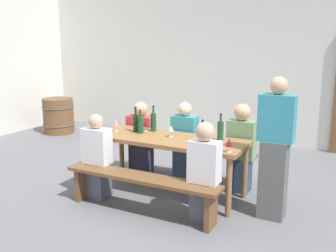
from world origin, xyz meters
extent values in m
plane|color=slate|center=(0.00, 0.00, 0.00)|extent=(24.00, 24.00, 0.00)
cube|color=silver|center=(0.00, 3.15, 1.60)|extent=(14.00, 0.20, 3.20)
cube|color=olive|center=(0.00, 0.00, 0.72)|extent=(2.01, 0.73, 0.05)
cylinder|color=olive|center=(-0.93, -0.31, 0.35)|extent=(0.07, 0.07, 0.70)
cylinder|color=olive|center=(0.93, -0.31, 0.35)|extent=(0.07, 0.07, 0.70)
cylinder|color=olive|center=(-0.93, 0.31, 0.35)|extent=(0.07, 0.07, 0.70)
cylinder|color=olive|center=(0.93, 0.31, 0.35)|extent=(0.07, 0.07, 0.70)
cube|color=brown|center=(0.00, -0.67, 0.43)|extent=(1.91, 0.30, 0.04)
cube|color=brown|center=(-0.86, -0.67, 0.21)|extent=(0.06, 0.24, 0.41)
cube|color=brown|center=(0.86, -0.67, 0.21)|extent=(0.06, 0.24, 0.41)
cube|color=brown|center=(0.00, 0.67, 0.43)|extent=(1.91, 0.30, 0.04)
cube|color=brown|center=(-0.86, 0.67, 0.21)|extent=(0.06, 0.24, 0.41)
cube|color=brown|center=(0.86, 0.67, 0.21)|extent=(0.06, 0.24, 0.41)
cylinder|color=#234C2D|center=(0.64, 0.16, 0.87)|extent=(0.08, 0.08, 0.24)
cylinder|color=#234C2D|center=(0.64, 0.16, 1.03)|extent=(0.03, 0.03, 0.09)
cylinder|color=black|center=(0.64, 0.16, 1.08)|extent=(0.03, 0.03, 0.01)
cylinder|color=#194723|center=(-0.34, 0.22, 0.87)|extent=(0.08, 0.08, 0.24)
cylinder|color=#194723|center=(-0.34, 0.22, 1.04)|extent=(0.03, 0.03, 0.09)
cylinder|color=black|center=(-0.34, 0.22, 1.09)|extent=(0.03, 0.03, 0.01)
cylinder|color=#194723|center=(-0.43, 0.04, 0.86)|extent=(0.08, 0.08, 0.22)
cylinder|color=#194723|center=(-0.43, 0.04, 1.01)|extent=(0.03, 0.03, 0.08)
cylinder|color=black|center=(-0.43, 0.04, 1.06)|extent=(0.03, 0.03, 0.01)
cylinder|color=#332814|center=(0.52, -0.13, 0.86)|extent=(0.08, 0.08, 0.22)
cylinder|color=#332814|center=(0.52, -0.13, 1.01)|extent=(0.03, 0.03, 0.07)
cylinder|color=black|center=(0.52, -0.13, 1.05)|extent=(0.03, 0.03, 0.01)
cylinder|color=#143319|center=(-0.53, 0.08, 0.87)|extent=(0.07, 0.07, 0.23)
cylinder|color=#143319|center=(-0.53, 0.08, 1.03)|extent=(0.03, 0.03, 0.09)
cylinder|color=black|center=(-0.53, 0.08, 1.08)|extent=(0.03, 0.03, 0.01)
cylinder|color=silver|center=(0.90, -0.27, 0.75)|extent=(0.06, 0.06, 0.01)
cylinder|color=silver|center=(0.90, -0.27, 0.79)|extent=(0.01, 0.01, 0.06)
cone|color=maroon|center=(0.90, -0.27, 0.86)|extent=(0.07, 0.07, 0.09)
cylinder|color=silver|center=(-0.43, 0.17, 0.75)|extent=(0.06, 0.06, 0.01)
cylinder|color=silver|center=(-0.43, 0.17, 0.79)|extent=(0.01, 0.01, 0.06)
cone|color=maroon|center=(-0.43, 0.17, 0.86)|extent=(0.07, 0.07, 0.08)
cylinder|color=silver|center=(-0.78, -0.02, 0.75)|extent=(0.06, 0.06, 0.01)
cylinder|color=silver|center=(-0.78, -0.02, 0.79)|extent=(0.01, 0.01, 0.07)
cone|color=#D18C93|center=(-0.78, -0.02, 0.87)|extent=(0.07, 0.07, 0.09)
cylinder|color=silver|center=(0.02, 0.04, 0.75)|extent=(0.06, 0.06, 0.01)
cylinder|color=silver|center=(0.02, 0.04, 0.79)|extent=(0.01, 0.01, 0.07)
cone|color=beige|center=(0.02, 0.04, 0.86)|extent=(0.08, 0.08, 0.07)
cube|color=#515766|center=(-0.73, -0.52, 0.23)|extent=(0.26, 0.24, 0.45)
cube|color=silver|center=(-0.73, -0.52, 0.67)|extent=(0.35, 0.20, 0.44)
sphere|color=tan|center=(-0.73, -0.52, 0.99)|extent=(0.18, 0.18, 0.18)
cube|color=#4D515C|center=(0.71, -0.52, 0.23)|extent=(0.25, 0.24, 0.45)
cube|color=silver|center=(0.71, -0.52, 0.68)|extent=(0.33, 0.20, 0.46)
sphere|color=tan|center=(0.71, -0.52, 1.01)|extent=(0.21, 0.21, 0.21)
cube|color=#2D2A3E|center=(-0.72, 0.52, 0.23)|extent=(0.30, 0.24, 0.45)
cube|color=#C6383D|center=(-0.72, 0.52, 0.66)|extent=(0.40, 0.20, 0.42)
sphere|color=tan|center=(-0.72, 0.52, 0.98)|extent=(0.21, 0.21, 0.21)
cube|color=#314761|center=(-0.01, 0.52, 0.23)|extent=(0.26, 0.24, 0.45)
cube|color=teal|center=(-0.01, 0.52, 0.70)|extent=(0.35, 0.20, 0.49)
sphere|color=beige|center=(-0.01, 0.52, 1.04)|extent=(0.19, 0.19, 0.19)
cube|color=navy|center=(0.80, 0.52, 0.23)|extent=(0.27, 0.24, 0.45)
cube|color=#729966|center=(0.80, 0.52, 0.70)|extent=(0.35, 0.20, 0.50)
sphere|color=tan|center=(0.80, 0.52, 1.06)|extent=(0.22, 0.22, 0.22)
cube|color=#565856|center=(1.36, -0.08, 0.44)|extent=(0.28, 0.24, 0.89)
cube|color=teal|center=(1.36, -0.08, 1.14)|extent=(0.38, 0.20, 0.51)
sphere|color=tan|center=(1.36, -0.08, 1.49)|extent=(0.19, 0.19, 0.19)
cylinder|color=brown|center=(-3.64, 1.92, 0.37)|extent=(0.64, 0.64, 0.74)
torus|color=#4C4C51|center=(-3.64, 1.92, 0.56)|extent=(0.67, 0.67, 0.02)
torus|color=#4C4C51|center=(-3.64, 1.92, 0.19)|extent=(0.67, 0.67, 0.02)
camera|label=1|loc=(2.22, -4.26, 1.97)|focal=41.82mm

